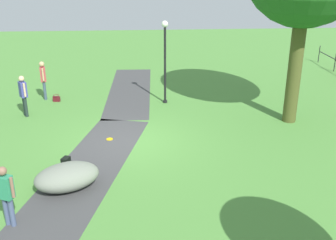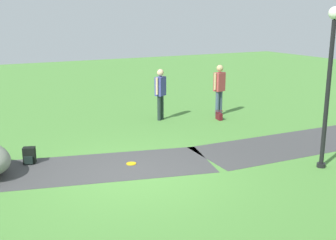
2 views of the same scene
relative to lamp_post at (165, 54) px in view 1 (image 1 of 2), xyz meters
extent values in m
plane|color=#4D873A|center=(4.07, -1.44, -2.25)|extent=(48.00, 48.00, 0.00)
cube|color=#3F4040|center=(-1.93, -1.63, -2.25)|extent=(8.06, 2.26, 0.01)
cube|color=#3F4040|center=(5.95, -2.74, -2.25)|extent=(8.24, 3.86, 0.01)
cylinder|color=#484C21|center=(2.55, 4.84, -0.06)|extent=(0.53, 0.53, 4.38)
cylinder|color=black|center=(0.00, 0.00, -2.20)|extent=(0.20, 0.20, 0.10)
cylinder|color=black|center=(0.00, 0.00, -0.56)|extent=(0.10, 0.10, 3.37)
sphere|color=white|center=(0.00, 0.00, 1.27)|extent=(0.28, 0.28, 0.28)
ellipsoid|color=gray|center=(7.14, -3.22, -1.88)|extent=(1.81, 2.15, 0.74)
cylinder|color=#3D4F64|center=(-0.78, -5.49, -1.82)|extent=(0.13, 0.13, 0.87)
cylinder|color=#3D4F64|center=(-0.94, -5.53, -1.82)|extent=(0.13, 0.13, 0.87)
cube|color=#AD4243|center=(-0.86, -5.51, -1.06)|extent=(0.41, 0.32, 0.65)
cylinder|color=tan|center=(-0.64, -5.46, -1.02)|extent=(0.08, 0.08, 0.58)
cylinder|color=tan|center=(-1.07, -5.57, -1.02)|extent=(0.08, 0.08, 0.58)
sphere|color=tan|center=(-0.86, -5.51, -0.58)|extent=(0.23, 0.23, 0.23)
cylinder|color=#475677|center=(8.81, -4.27, -1.86)|extent=(0.13, 0.13, 0.78)
cylinder|color=#475677|center=(8.74, -4.41, -1.86)|extent=(0.13, 0.13, 0.78)
cube|color=#2D8B61|center=(8.78, -4.34, -1.17)|extent=(0.37, 0.43, 0.59)
cylinder|color=#8C624E|center=(8.87, -4.14, -1.14)|extent=(0.08, 0.08, 0.52)
sphere|color=#8C624E|center=(8.78, -4.34, -0.75)|extent=(0.21, 0.21, 0.21)
cylinder|color=#202E2C|center=(1.34, -5.82, -1.83)|extent=(0.13, 0.13, 0.84)
cylinder|color=#202E2C|center=(1.21, -5.90, -1.83)|extent=(0.13, 0.13, 0.84)
cube|color=#3E4290|center=(1.27, -5.86, -1.10)|extent=(0.43, 0.40, 0.63)
cylinder|color=#E3B790|center=(1.46, -5.74, -1.06)|extent=(0.08, 0.08, 0.56)
cylinder|color=#E3B790|center=(1.09, -5.98, -1.06)|extent=(0.08, 0.08, 0.56)
sphere|color=#E3B790|center=(1.27, -5.86, -0.64)|extent=(0.23, 0.23, 0.23)
cube|color=#58141D|center=(-0.49, -4.94, -2.13)|extent=(0.17, 0.33, 0.24)
torus|color=#58141D|center=(-0.49, -4.94, -1.95)|extent=(0.31, 0.31, 0.02)
cube|color=black|center=(6.01, -3.44, -2.05)|extent=(0.33, 0.29, 0.40)
cube|color=black|center=(6.05, -3.32, -2.13)|extent=(0.20, 0.13, 0.18)
cylinder|color=gold|center=(3.87, -2.26, -2.24)|extent=(0.24, 0.24, 0.02)
cylinder|color=black|center=(-6.93, 10.06, -1.72)|extent=(0.05, 0.05, 1.05)
cylinder|color=black|center=(-4.73, 10.06, -1.72)|extent=(0.05, 0.05, 1.05)
camera|label=1|loc=(17.30, -1.05, 3.87)|focal=43.27mm
camera|label=2|loc=(7.57, 6.70, 1.25)|focal=45.65mm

